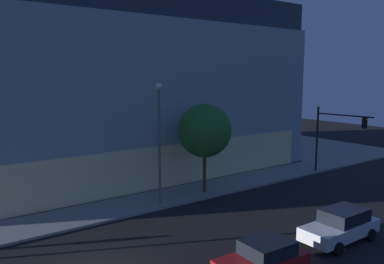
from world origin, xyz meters
TOP-DOWN VIEW (x-y plane):
  - modern_building at (10.63, 20.80)m, footprint 31.03×22.75m
  - traffic_light_far_corner at (23.97, 4.55)m, footprint 0.62×5.08m
  - street_lamp_sidewalk at (7.47, 6.52)m, footprint 0.44×0.44m
  - sidewalk_tree at (11.58, 6.95)m, footprint 3.93×3.93m
  - car_red at (6.26, -4.13)m, footprint 4.21×2.27m
  - car_white at (12.37, -3.89)m, footprint 4.70×2.12m

SIDE VIEW (x-z plane):
  - car_red at x=6.26m, z-range 0.01..1.62m
  - car_white at x=12.37m, z-range 0.01..1.71m
  - traffic_light_far_corner at x=23.97m, z-range 1.13..6.97m
  - sidewalk_tree at x=11.58m, z-range 1.47..8.04m
  - street_lamp_sidewalk at x=7.47m, z-range 1.17..9.30m
  - modern_building at x=10.63m, z-range -0.07..15.44m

